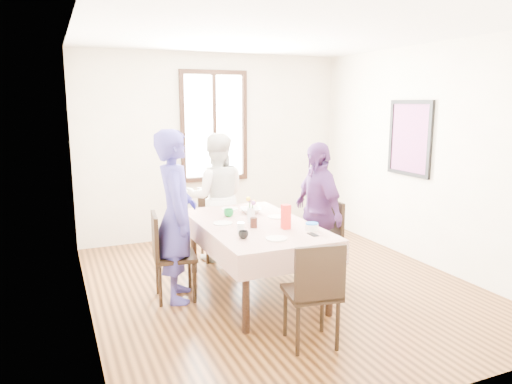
% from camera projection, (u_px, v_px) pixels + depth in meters
% --- Properties ---
extents(ground, '(4.50, 4.50, 0.00)m').
position_uv_depth(ground, '(280.00, 285.00, 5.32)').
color(ground, '#321B0C').
rests_on(ground, ground).
extents(back_wall, '(4.00, 0.00, 4.00)m').
position_uv_depth(back_wall, '(214.00, 147.00, 7.09)').
color(back_wall, beige).
rests_on(back_wall, ground).
extents(right_wall, '(0.00, 4.50, 4.50)m').
position_uv_depth(right_wall, '(427.00, 156.00, 5.84)').
color(right_wall, beige).
rests_on(right_wall, ground).
extents(window_frame, '(1.02, 0.06, 1.62)m').
position_uv_depth(window_frame, '(214.00, 126.00, 7.02)').
color(window_frame, black).
rests_on(window_frame, back_wall).
extents(window_pane, '(0.90, 0.02, 1.50)m').
position_uv_depth(window_pane, '(214.00, 126.00, 7.03)').
color(window_pane, white).
rests_on(window_pane, back_wall).
extents(art_poster, '(0.04, 0.76, 0.96)m').
position_uv_depth(art_poster, '(410.00, 138.00, 6.07)').
color(art_poster, red).
rests_on(art_poster, right_wall).
extents(dining_table, '(0.98, 1.75, 0.75)m').
position_uv_depth(dining_table, '(254.00, 258.00, 5.06)').
color(dining_table, black).
rests_on(dining_table, ground).
extents(tablecloth, '(1.10, 1.87, 0.01)m').
position_uv_depth(tablecloth, '(254.00, 223.00, 4.98)').
color(tablecloth, '#540D01').
rests_on(tablecloth, dining_table).
extents(chair_left, '(0.47, 0.47, 0.91)m').
position_uv_depth(chair_left, '(175.00, 256.00, 4.87)').
color(chair_left, black).
rests_on(chair_left, ground).
extents(chair_right, '(0.42, 0.42, 0.91)m').
position_uv_depth(chair_right, '(318.00, 241.00, 5.41)').
color(chair_right, black).
rests_on(chair_right, ground).
extents(chair_far, '(0.46, 0.46, 0.91)m').
position_uv_depth(chair_far, '(217.00, 224.00, 6.13)').
color(chair_far, black).
rests_on(chair_far, ground).
extents(chair_near, '(0.48, 0.48, 0.91)m').
position_uv_depth(chair_near, '(311.00, 292.00, 3.95)').
color(chair_near, black).
rests_on(chair_near, ground).
extents(person_left, '(0.55, 0.71, 1.75)m').
position_uv_depth(person_left, '(176.00, 216.00, 4.80)').
color(person_left, '#393285').
rests_on(person_left, ground).
extents(person_far, '(0.93, 0.80, 1.63)m').
position_uv_depth(person_far, '(217.00, 197.00, 6.04)').
color(person_far, beige).
rests_on(person_far, ground).
extents(person_right, '(0.41, 0.94, 1.58)m').
position_uv_depth(person_right, '(317.00, 212.00, 5.34)').
color(person_right, '#512B65').
rests_on(person_right, ground).
extents(mug_black, '(0.12, 0.12, 0.07)m').
position_uv_depth(mug_black, '(243.00, 235.00, 4.41)').
color(mug_black, black).
rests_on(mug_black, tablecloth).
extents(mug_flag, '(0.11, 0.11, 0.08)m').
position_uv_depth(mug_flag, '(287.00, 219.00, 5.00)').
color(mug_flag, red).
rests_on(mug_flag, tablecloth).
extents(mug_green, '(0.15, 0.15, 0.09)m').
position_uv_depth(mug_green, '(229.00, 213.00, 5.24)').
color(mug_green, '#0C7226').
rests_on(mug_green, tablecloth).
extents(serving_bowl, '(0.28, 0.28, 0.06)m').
position_uv_depth(serving_bowl, '(251.00, 210.00, 5.42)').
color(serving_bowl, white).
rests_on(serving_bowl, tablecloth).
extents(juice_carton, '(0.08, 0.08, 0.25)m').
position_uv_depth(juice_carton, '(286.00, 217.00, 4.73)').
color(juice_carton, red).
rests_on(juice_carton, tablecloth).
extents(butter_tub, '(0.13, 0.13, 0.06)m').
position_uv_depth(butter_tub, '(312.00, 227.00, 4.69)').
color(butter_tub, white).
rests_on(butter_tub, tablecloth).
extents(jam_jar, '(0.07, 0.07, 0.10)m').
position_uv_depth(jam_jar, '(254.00, 223.00, 4.79)').
color(jam_jar, black).
rests_on(jam_jar, tablecloth).
extents(drinking_glass, '(0.07, 0.07, 0.10)m').
position_uv_depth(drinking_glass, '(241.00, 228.00, 4.61)').
color(drinking_glass, silver).
rests_on(drinking_glass, tablecloth).
extents(smartphone, '(0.06, 0.12, 0.01)m').
position_uv_depth(smartphone, '(313.00, 235.00, 4.53)').
color(smartphone, black).
rests_on(smartphone, tablecloth).
extents(flower_vase, '(0.08, 0.08, 0.16)m').
position_uv_depth(flower_vase, '(251.00, 215.00, 4.99)').
color(flower_vase, silver).
rests_on(flower_vase, tablecloth).
extents(plate_left, '(0.20, 0.20, 0.01)m').
position_uv_depth(plate_left, '(223.00, 223.00, 4.95)').
color(plate_left, white).
rests_on(plate_left, tablecloth).
extents(plate_right, '(0.20, 0.20, 0.01)m').
position_uv_depth(plate_right, '(277.00, 217.00, 5.22)').
color(plate_right, white).
rests_on(plate_right, tablecloth).
extents(plate_far, '(0.20, 0.20, 0.01)m').
position_uv_depth(plate_far, '(229.00, 209.00, 5.60)').
color(plate_far, white).
rests_on(plate_far, tablecloth).
extents(plate_near, '(0.20, 0.20, 0.01)m').
position_uv_depth(plate_near, '(276.00, 238.00, 4.40)').
color(plate_near, white).
rests_on(plate_near, tablecloth).
extents(butter_lid, '(0.12, 0.12, 0.01)m').
position_uv_depth(butter_lid, '(312.00, 223.00, 4.68)').
color(butter_lid, blue).
rests_on(butter_lid, butter_tub).
extents(flower_bunch, '(0.09, 0.09, 0.10)m').
position_uv_depth(flower_bunch, '(251.00, 203.00, 4.96)').
color(flower_bunch, yellow).
rests_on(flower_bunch, flower_vase).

